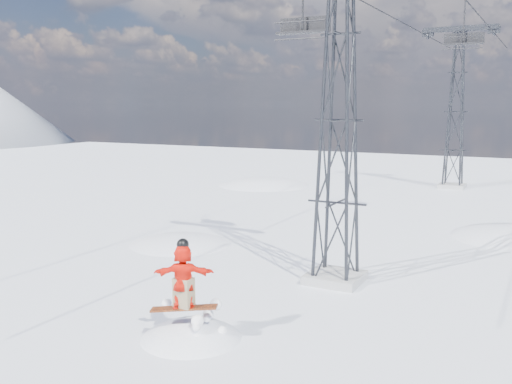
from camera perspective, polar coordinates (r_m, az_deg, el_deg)
ground at (r=13.60m, az=-7.53°, el=-17.54°), size 120.00×120.00×0.00m
snow_terrain at (r=36.81m, az=6.32°, el=-16.38°), size 39.00×37.00×22.00m
lift_tower_near at (r=19.01m, az=8.25°, el=7.03°), size 5.20×1.80×11.43m
lift_tower_far at (r=43.39m, az=19.36°, el=7.54°), size 5.20×1.80×11.43m
haul_cables at (r=30.48m, az=16.02°, el=17.56°), size 4.46×51.00×0.06m
lift_chair_near at (r=21.99m, az=4.75°, el=16.16°), size 2.01×0.58×2.49m
lift_chair_mid at (r=29.50m, az=20.03°, el=14.11°), size 1.83×0.53×2.27m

